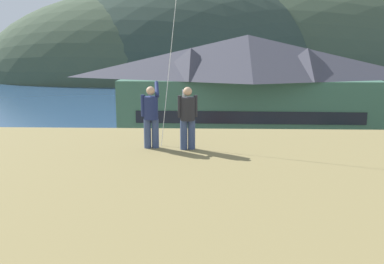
# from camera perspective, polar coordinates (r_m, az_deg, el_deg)

# --- Properties ---
(ground_plane) EXTENTS (600.00, 600.00, 0.00)m
(ground_plane) POSITION_cam_1_polar(r_m,az_deg,el_deg) (23.10, -4.14, -14.26)
(ground_plane) COLOR #66604C
(parking_lot_pad) EXTENTS (40.00, 20.00, 0.10)m
(parking_lot_pad) POSITION_cam_1_polar(r_m,az_deg,el_deg) (27.64, -3.04, -9.65)
(parking_lot_pad) COLOR gray
(parking_lot_pad) RESTS_ON ground
(bay_water) EXTENTS (360.00, 84.00, 0.03)m
(bay_water) POSITION_cam_1_polar(r_m,az_deg,el_deg) (81.32, 0.34, 4.51)
(bay_water) COLOR navy
(bay_water) RESTS_ON ground
(far_hill_west_ridge) EXTENTS (99.74, 58.06, 52.05)m
(far_hill_west_ridge) POSITION_cam_1_polar(r_m,az_deg,el_deg) (131.79, -6.38, 7.16)
(far_hill_west_ridge) COLOR #3D4C38
(far_hill_west_ridge) RESTS_ON ground
(far_hill_east_peak) EXTENTS (101.64, 71.58, 61.88)m
(far_hill_east_peak) POSITION_cam_1_polar(r_m,az_deg,el_deg) (136.57, -1.47, 7.38)
(far_hill_east_peak) COLOR #2D3D33
(far_hill_east_peak) RESTS_ON ground
(far_hill_center_saddle) EXTENTS (121.44, 60.34, 61.30)m
(far_hill_center_saddle) POSITION_cam_1_polar(r_m,az_deg,el_deg) (144.00, 14.42, 7.24)
(far_hill_center_saddle) COLOR #3D4C38
(far_hill_center_saddle) RESTS_ON ground
(harbor_lodge) EXTENTS (25.34, 10.42, 11.05)m
(harbor_lodge) POSITION_cam_1_polar(r_m,az_deg,el_deg) (41.58, 7.38, 5.72)
(harbor_lodge) COLOR #38604C
(harbor_lodge) RESTS_ON ground
(storage_shed_near_lot) EXTENTS (5.44, 4.82, 4.87)m
(storage_shed_near_lot) POSITION_cam_1_polar(r_m,az_deg,el_deg) (29.95, -21.77, -3.83)
(storage_shed_near_lot) COLOR beige
(storage_shed_near_lot) RESTS_ON ground
(wharf_dock) EXTENTS (3.20, 11.29, 0.70)m
(wharf_dock) POSITION_cam_1_polar(r_m,az_deg,el_deg) (53.54, -2.94, 1.14)
(wharf_dock) COLOR #70604C
(wharf_dock) RESTS_ON ground
(moored_boat_wharfside) EXTENTS (2.59, 6.91, 2.16)m
(moored_boat_wharfside) POSITION_cam_1_polar(r_m,az_deg,el_deg) (54.44, -6.48, 1.65)
(moored_boat_wharfside) COLOR silver
(moored_boat_wharfside) RESTS_ON ground
(parked_car_front_row_end) EXTENTS (4.26, 2.16, 1.82)m
(parked_car_front_row_end) POSITION_cam_1_polar(r_m,az_deg,el_deg) (24.27, 17.37, -10.71)
(parked_car_front_row_end) COLOR silver
(parked_car_front_row_end) RESTS_ON parking_lot_pad
(parked_car_mid_row_far) EXTENTS (4.26, 2.17, 1.82)m
(parked_car_mid_row_far) POSITION_cam_1_polar(r_m,az_deg,el_deg) (29.25, 14.46, -6.70)
(parked_car_mid_row_far) COLOR #9EA3A8
(parked_car_mid_row_far) RESTS_ON parking_lot_pad
(parked_car_back_row_right) EXTENTS (4.23, 2.11, 1.82)m
(parked_car_back_row_right) POSITION_cam_1_polar(r_m,az_deg,el_deg) (27.76, 4.54, -7.35)
(parked_car_back_row_right) COLOR red
(parked_car_back_row_right) RESTS_ON parking_lot_pad
(parking_light_pole) EXTENTS (0.24, 0.78, 6.70)m
(parking_light_pole) POSITION_cam_1_polar(r_m,az_deg,el_deg) (31.85, -1.13, 0.60)
(parking_light_pole) COLOR #ADADB2
(parking_light_pole) RESTS_ON parking_lot_pad
(person_kite_flyer) EXTENTS (0.52, 0.69, 1.86)m
(person_kite_flyer) POSITION_cam_1_polar(r_m,az_deg,el_deg) (11.87, -5.56, 2.35)
(person_kite_flyer) COLOR #384770
(person_kite_flyer) RESTS_ON grassy_hill_foreground
(person_companion) EXTENTS (0.54, 0.40, 1.74)m
(person_companion) POSITION_cam_1_polar(r_m,az_deg,el_deg) (11.65, -0.59, 2.15)
(person_companion) COLOR #384770
(person_companion) RESTS_ON grassy_hill_foreground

